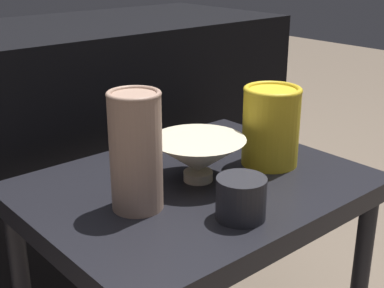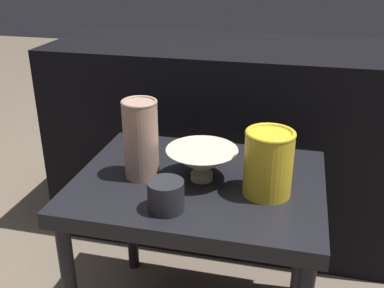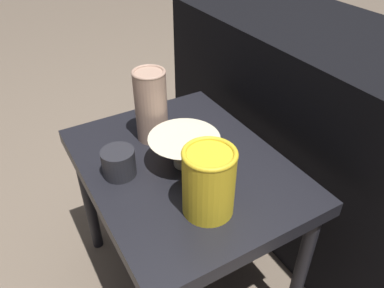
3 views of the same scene
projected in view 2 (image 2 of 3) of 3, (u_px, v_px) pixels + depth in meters
name	position (u px, v px, depth m)	size (l,w,h in m)	color
table	(199.00, 199.00, 1.16)	(0.63, 0.49, 0.49)	black
couch_backdrop	(232.00, 140.00, 1.70)	(1.30, 0.50, 0.72)	black
bowl	(201.00, 162.00, 1.11)	(0.18, 0.18, 0.08)	beige
vase_textured_left	(141.00, 139.00, 1.11)	(0.09, 0.09, 0.20)	tan
vase_colorful_right	(268.00, 162.00, 1.04)	(0.12, 0.12, 0.16)	gold
cup	(166.00, 196.00, 0.99)	(0.08, 0.08, 0.07)	#232328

